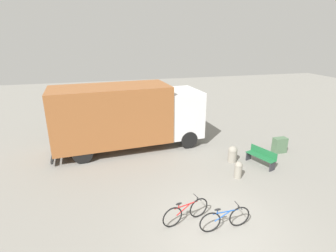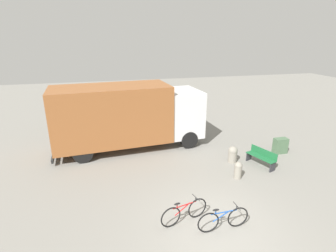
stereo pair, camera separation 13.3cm
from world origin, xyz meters
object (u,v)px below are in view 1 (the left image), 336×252
park_bench (261,156)px  bicycle_middle (225,219)px  bollard_near_bench (238,169)px  bollard_far_bench (233,153)px  delivery_truck (127,114)px  utility_box (280,145)px  bicycle_near (186,212)px

park_bench → bicycle_middle: (-3.61, -3.54, -0.06)m
bollard_near_bench → bollard_far_bench: (0.50, 1.46, 0.02)m
delivery_truck → park_bench: bearing=-36.8°
bollard_far_bench → utility_box: bearing=6.7°
delivery_truck → bicycle_middle: 7.67m
bicycle_near → bicycle_middle: bearing=-44.8°
delivery_truck → park_bench: delivery_truck is taller
delivery_truck → bollard_near_bench: 6.27m
bicycle_near → bicycle_middle: 1.24m
bicycle_middle → utility_box: size_ratio=2.14×
park_bench → bicycle_middle: bicycle_middle is taller
park_bench → delivery_truck: bearing=39.3°
bicycle_near → park_bench: bearing=17.8°
bicycle_near → bollard_near_bench: 3.71m
bicycle_middle → bollard_far_bench: size_ratio=2.15×
park_bench → bicycle_near: (-4.68, -2.90, -0.06)m
delivery_truck → bicycle_middle: delivery_truck is taller
bollard_far_bench → utility_box: size_ratio=1.00×
delivery_truck → bollard_far_bench: (4.66, -3.01, -1.44)m
bicycle_middle → bicycle_near: bearing=148.1°
park_bench → bollard_near_bench: park_bench is taller
park_bench → bollard_near_bench: size_ratio=1.99×
bicycle_near → bollard_far_bench: 5.03m
delivery_truck → bicycle_middle: size_ratio=4.65×
bicycle_middle → delivery_truck: bearing=105.7°
park_bench → bicycle_near: 5.51m
bollard_near_bench → delivery_truck: bearing=133.0°
bollard_near_bench → bollard_far_bench: size_ratio=0.94×
bicycle_near → bollard_near_bench: size_ratio=2.22×
bollard_near_bench → bicycle_middle: bearing=-125.9°
bicycle_middle → park_bench: bearing=43.3°
delivery_truck → park_bench: size_ratio=5.33×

